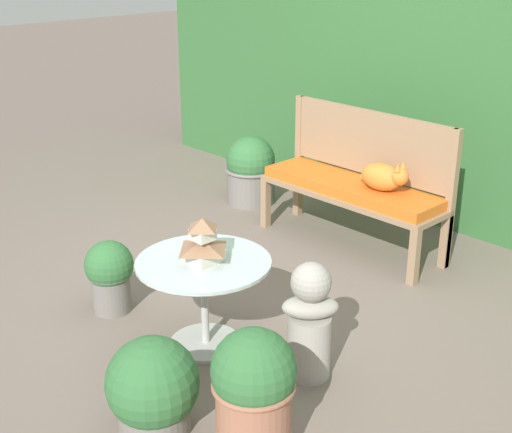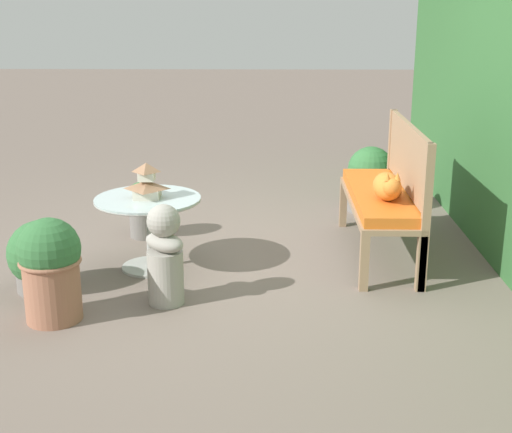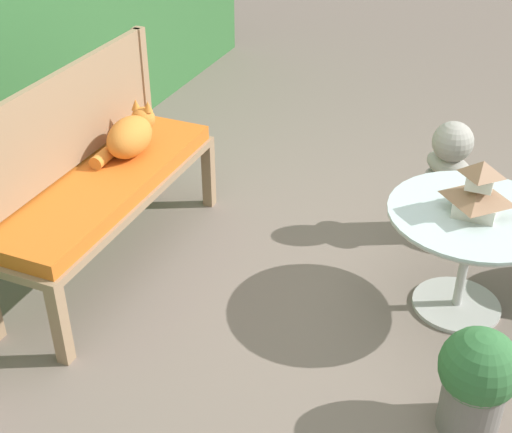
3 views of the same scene
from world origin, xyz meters
name	(u,v)px [view 1 (image 1 of 3)]	position (x,y,z in m)	size (l,w,h in m)	color
ground	(252,298)	(0.00, 0.00, 0.00)	(30.00, 30.00, 0.00)	#75665B
foliage_hedge_back	(465,73)	(0.00, 2.39, 1.18)	(6.40, 0.90, 2.35)	#336633
garden_bench	(351,192)	(-0.11, 1.12, 0.43)	(1.49, 0.44, 0.51)	#937556
bench_backrest	(370,150)	(-0.11, 1.33, 0.72)	(1.49, 0.06, 1.02)	#937556
cat	(383,177)	(0.16, 1.14, 0.62)	(0.44, 0.22, 0.24)	orange
patio_table	(204,279)	(0.22, -0.59, 0.43)	(0.77, 0.77, 0.54)	#B7B7B2
pagoda_birdhouse	(203,243)	(0.22, -0.59, 0.65)	(0.25, 0.25, 0.26)	silver
garden_bust	(310,322)	(0.84, -0.38, 0.33)	(0.33, 0.34, 0.67)	#A39E93
potted_plant_table_far	(254,393)	(1.10, -1.04, 0.34)	(0.38, 0.38, 0.65)	#9E664C
potted_plant_bench_left	(110,274)	(-0.51, -0.75, 0.25)	(0.31, 0.31, 0.47)	slate
potted_plant_patio_mid	(153,389)	(0.63, -1.25, 0.23)	(0.45, 0.45, 0.49)	slate
potted_plant_path_edge	(251,171)	(-1.31, 1.23, 0.29)	(0.46, 0.46, 0.61)	slate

